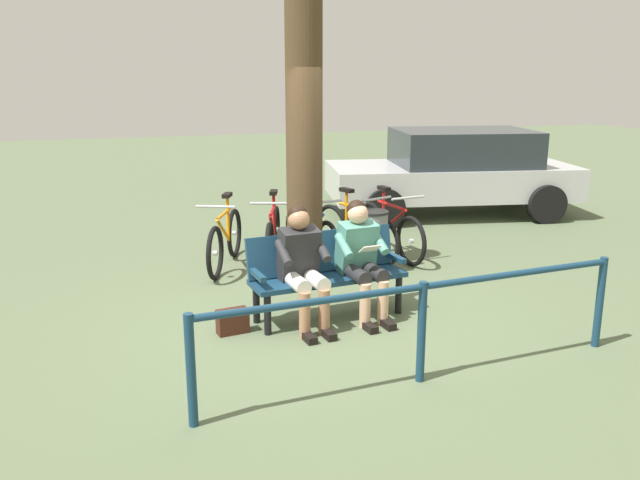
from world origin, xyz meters
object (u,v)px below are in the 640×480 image
object	(u,v)px
litter_bin	(373,241)
bicycle_purple	(273,236)
bicycle_green	(390,231)
handbag	(233,321)
parked_car	(455,170)
bench	(326,268)
bicycle_silver	(355,233)
tree_trunk	(304,141)
person_reading	(361,254)
person_companion	(302,261)
bicycle_red	(225,240)
bicycle_black	(311,235)

from	to	relation	value
litter_bin	bicycle_purple	bearing A→B (deg)	-33.99
bicycle_purple	bicycle_green	bearing A→B (deg)	102.59
handbag	parked_car	world-z (taller)	parked_car
bench	bicycle_silver	distance (m)	2.17
tree_trunk	litter_bin	size ratio (longest dim) A/B	4.25
parked_car	bicycle_green	bearing A→B (deg)	56.06
person_reading	bicycle_green	size ratio (longest dim) A/B	0.72
person_reading	litter_bin	xyz separation A→B (m)	(-0.70, -1.42, -0.27)
person_reading	bicycle_purple	distance (m)	2.22
person_companion	bicycle_silver	xyz separation A→B (m)	(-1.34, -2.10, -0.30)
bench	bicycle_green	size ratio (longest dim) A/B	0.98
bench	person_companion	distance (m)	0.39
bicycle_purple	bicycle_red	world-z (taller)	same
bicycle_purple	bicycle_red	bearing A→B (deg)	-70.41
person_reading	bicycle_black	xyz separation A→B (m)	(-0.09, -2.06, -0.31)
bench	person_companion	world-z (taller)	person_companion
parked_car	person_reading	bearing A→B (deg)	61.87
tree_trunk	handbag	bearing A→B (deg)	53.25
handbag	bicycle_red	world-z (taller)	bicycle_red
bench	bicycle_silver	xyz separation A→B (m)	(-1.03, -1.91, -0.15)
person_companion	bicycle_silver	distance (m)	2.51
bicycle_green	bicycle_purple	size ratio (longest dim) A/B	1.04
bicycle_black	parked_car	size ratio (longest dim) A/B	0.38
person_reading	bicycle_black	distance (m)	2.09
bench	bicycle_red	distance (m)	2.14
person_reading	bicycle_silver	world-z (taller)	person_reading
handbag	bench	bearing A→B (deg)	-169.27
person_reading	bicycle_green	distance (m)	2.35
handbag	tree_trunk	xyz separation A→B (m)	(-1.19, -1.59, 1.53)
tree_trunk	litter_bin	distance (m)	1.53
handbag	parked_car	size ratio (longest dim) A/B	0.07
bicycle_purple	tree_trunk	bearing A→B (deg)	40.07
person_companion	bicycle_black	bearing A→B (deg)	-115.10
person_reading	parked_car	distance (m)	5.40
litter_bin	bicycle_black	size ratio (longest dim) A/B	0.47
person_companion	litter_bin	size ratio (longest dim) A/B	1.54
bicycle_black	person_reading	bearing A→B (deg)	-10.13
bicycle_red	bench	bearing A→B (deg)	42.30
handbag	bicycle_silver	xyz separation A→B (m)	(-2.04, -2.10, 0.24)
bench	bicycle_green	bearing A→B (deg)	-135.35
tree_trunk	bicycle_green	size ratio (longest dim) A/B	1.98
tree_trunk	bicycle_green	world-z (taller)	tree_trunk
litter_bin	person_reading	bearing A→B (deg)	63.62
bicycle_silver	bicycle_purple	size ratio (longest dim) A/B	0.99
bicycle_red	tree_trunk	bearing A→B (deg)	78.28
bicycle_silver	bicycle_purple	xyz separation A→B (m)	(1.10, -0.13, 0.00)
bench	person_companion	bearing A→B (deg)	26.96
person_companion	bicycle_green	size ratio (longest dim) A/B	0.72
bicycle_silver	bicycle_black	size ratio (longest dim) A/B	0.95
bicycle_red	bicycle_green	bearing A→B (deg)	109.48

